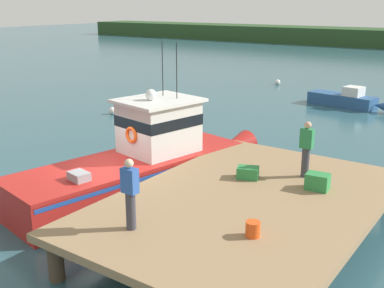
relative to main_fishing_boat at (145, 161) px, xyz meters
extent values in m
plane|color=#2D5660|center=(-0.31, -1.20, -1.01)|extent=(200.00, 200.00, 0.00)
cylinder|color=#4C3D2D|center=(1.89, -5.30, -0.51)|extent=(0.36, 0.36, 1.00)
cylinder|color=#4C3D2D|center=(1.89, 2.90, -0.51)|extent=(0.36, 0.36, 1.00)
cube|color=#937551|center=(4.49, -1.20, 0.09)|extent=(6.00, 9.00, 0.20)
cube|color=red|center=(-0.11, -0.55, -0.46)|extent=(4.01, 8.33, 1.10)
cone|color=red|center=(0.85, 4.25, -0.46)|extent=(1.43, 1.98, 1.10)
cube|color=#234C9E|center=(-0.11, -0.55, -0.01)|extent=(4.00, 8.18, 0.12)
cube|color=red|center=(-0.11, -0.55, 0.15)|extent=(4.05, 8.34, 0.12)
cube|color=silver|center=(0.12, 0.62, 0.99)|extent=(2.29, 2.53, 1.80)
cube|color=black|center=(0.12, 0.62, 1.31)|extent=(2.32, 2.55, 0.36)
cube|color=silver|center=(0.12, 0.62, 1.94)|extent=(2.59, 2.87, 0.10)
sphere|color=white|center=(0.06, 0.33, 2.17)|extent=(0.36, 0.36, 0.36)
cylinder|color=black|center=(-0.12, 1.18, 2.89)|extent=(0.03, 0.03, 1.80)
cylinder|color=black|center=(0.56, 1.04, 2.89)|extent=(0.03, 0.03, 1.80)
cube|color=#939399|center=(0.00, -2.82, 0.27)|extent=(0.67, 0.55, 0.36)
torus|color=orange|center=(-1.05, -3.22, 0.15)|extent=(0.66, 0.66, 0.12)
torus|color=#EA5119|center=(-0.10, -0.50, 0.99)|extent=(0.55, 0.20, 0.54)
cube|color=#2D8442|center=(5.72, 0.40, 0.42)|extent=(0.64, 0.50, 0.44)
cube|color=#2D8442|center=(3.78, 0.09, 0.36)|extent=(0.72, 0.63, 0.33)
cylinder|color=#E04C19|center=(5.58, -2.98, 0.36)|extent=(0.32, 0.32, 0.34)
cylinder|color=#383842|center=(5.05, 1.15, 0.62)|extent=(0.22, 0.22, 0.86)
cube|color=#287F47|center=(5.05, 1.15, 1.33)|extent=(0.36, 0.22, 0.56)
sphere|color=tan|center=(5.05, 1.15, 1.72)|extent=(0.20, 0.20, 0.20)
cylinder|color=#383842|center=(3.20, -4.20, 0.62)|extent=(0.22, 0.22, 0.86)
cube|color=#2D56A8|center=(3.20, -4.20, 1.33)|extent=(0.36, 0.22, 0.56)
sphere|color=beige|center=(3.20, -4.20, 1.72)|extent=(0.20, 0.20, 0.20)
cube|color=#285184|center=(0.93, 17.12, -0.64)|extent=(4.14, 1.89, 0.72)
cone|color=#285184|center=(3.39, 16.72, -0.64)|extent=(1.10, 0.88, 0.72)
cube|color=silver|center=(1.62, 17.01, -0.01)|extent=(1.15, 1.16, 0.54)
sphere|color=silver|center=(-5.63, 22.11, -0.81)|extent=(0.40, 0.40, 0.40)
sphere|color=silver|center=(-8.87, 7.61, -0.80)|extent=(0.41, 0.41, 0.41)
camera|label=1|loc=(9.86, -11.37, 5.02)|focal=44.94mm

